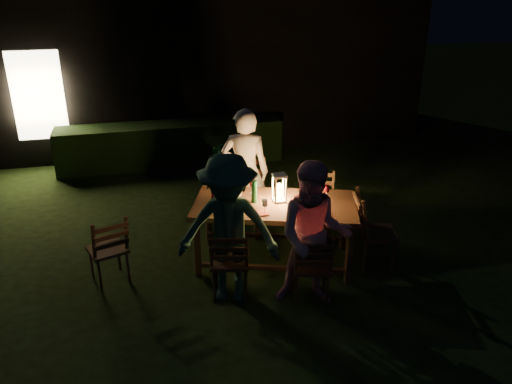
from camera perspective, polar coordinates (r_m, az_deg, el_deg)
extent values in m
plane|color=black|center=(6.51, -1.83, -7.27)|extent=(40.00, 40.00, 0.00)
cube|color=black|center=(11.87, -8.67, 14.66)|extent=(10.00, 4.00, 3.20)
cube|color=#FFE5B2|center=(10.02, -23.63, 10.04)|extent=(0.90, 0.06, 1.60)
cube|color=black|center=(9.70, -9.62, 5.45)|extent=(4.20, 0.70, 0.80)
cube|color=#4A2B18|center=(6.02, 2.16, -1.53)|extent=(2.16, 1.56, 0.06)
cube|color=#4A2B18|center=(5.97, -6.72, -6.49)|extent=(0.07, 0.07, 0.72)
cube|color=#4A2B18|center=(6.66, -5.39, -3.11)|extent=(0.07, 0.07, 0.72)
cube|color=#4A2B18|center=(5.89, 10.63, -7.16)|extent=(0.07, 0.07, 0.72)
cube|color=#4A2B18|center=(6.59, 10.04, -3.67)|extent=(0.07, 0.07, 0.72)
cube|color=#4A2B18|center=(5.57, -2.98, -7.90)|extent=(0.50, 0.49, 0.04)
cube|color=#4A2B18|center=(5.28, -3.14, -6.44)|extent=(0.44, 0.24, 0.49)
cube|color=#4A2B18|center=(5.53, 6.40, -8.41)|extent=(0.49, 0.47, 0.04)
cube|color=#4A2B18|center=(5.26, 6.69, -7.03)|extent=(0.42, 0.23, 0.47)
cube|color=#4A2B18|center=(6.86, -1.31, -0.96)|extent=(0.63, 0.62, 0.04)
cube|color=#4A2B18|center=(6.93, -0.98, 2.05)|extent=(0.51, 0.35, 0.57)
cube|color=#4A2B18|center=(6.86, 7.04, -1.82)|extent=(0.54, 0.53, 0.04)
cube|color=#4A2B18|center=(6.92, 7.24, 0.75)|extent=(0.43, 0.29, 0.48)
cube|color=#4A2B18|center=(6.24, 13.69, -4.56)|extent=(0.53, 0.55, 0.04)
cube|color=#4A2B18|center=(6.07, 12.15, -2.19)|extent=(0.26, 0.47, 0.53)
cube|color=#4A2B18|center=(6.05, -16.60, -6.31)|extent=(0.51, 0.50, 0.04)
cube|color=#4A2B18|center=(5.78, -16.35, -4.81)|extent=(0.43, 0.26, 0.48)
imported|color=beige|center=(6.77, -1.27, 2.28)|extent=(0.75, 0.61, 1.76)
imported|color=pink|center=(5.27, 6.61, -5.03)|extent=(0.95, 0.84, 1.63)
imported|color=#2C5844|center=(5.30, -3.17, -4.38)|extent=(1.24, 0.95, 1.69)
cube|color=white|center=(6.05, 2.66, -0.95)|extent=(0.15, 0.15, 0.03)
cube|color=white|center=(5.93, 2.72, 1.88)|extent=(0.16, 0.16, 0.03)
cylinder|color=#FF9E3F|center=(6.00, 2.68, 0.05)|extent=(0.09, 0.09, 0.18)
cylinder|color=white|center=(6.26, -2.77, -0.19)|extent=(0.25, 0.25, 0.01)
cylinder|color=white|center=(5.86, -3.33, -1.88)|extent=(0.25, 0.25, 0.01)
cylinder|color=white|center=(6.21, 6.42, -0.50)|extent=(0.25, 0.25, 0.01)
cylinder|color=white|center=(5.81, 6.49, -2.23)|extent=(0.25, 0.25, 0.01)
cylinder|color=#0F471E|center=(5.97, -0.21, 0.05)|extent=(0.07, 0.07, 0.28)
cube|color=red|center=(5.73, 0.50, -2.46)|extent=(0.18, 0.14, 0.01)
cube|color=red|center=(5.74, 7.50, -2.62)|extent=(0.18, 0.14, 0.01)
cube|color=black|center=(5.80, -4.12, -2.22)|extent=(0.14, 0.07, 0.01)
cylinder|color=brown|center=(7.52, -4.23, 2.30)|extent=(0.48, 0.48, 0.04)
cylinder|color=brown|center=(7.63, -4.16, 0.10)|extent=(0.06, 0.06, 0.63)
cylinder|color=#A5A8AD|center=(7.47, -4.26, 3.22)|extent=(0.30, 0.30, 0.22)
cylinder|color=#0F471E|center=(7.41, -4.59, 3.45)|extent=(0.07, 0.07, 0.32)
cylinder|color=#0F471E|center=(7.50, -3.95, 3.71)|extent=(0.07, 0.07, 0.32)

